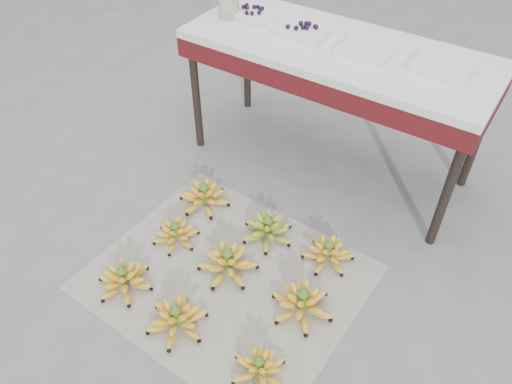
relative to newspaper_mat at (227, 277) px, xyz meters
The scene contains 17 objects.
ground 0.03m from the newspaper_mat, 156.53° to the left, with size 60.00×60.00×0.00m, color slate.
newspaper_mat is the anchor object (origin of this frame).
bunch_front_left 0.49m from the newspaper_mat, 139.77° to the right, with size 0.29×0.29×0.16m.
bunch_front_center 0.35m from the newspaper_mat, 93.69° to the right, with size 0.36×0.36×0.17m.
bunch_front_right 0.53m from the newspaper_mat, 39.48° to the right, with size 0.25×0.25×0.14m.
bunch_mid_left 0.37m from the newspaper_mat, behind, with size 0.28×0.28×0.15m.
bunch_mid_center 0.08m from the newspaper_mat, 115.11° to the left, with size 0.32×0.32×0.18m.
bunch_mid_right 0.41m from the newspaper_mat, ahead, with size 0.37×0.37×0.18m.
bunch_back_left 0.54m from the newspaper_mat, 139.25° to the left, with size 0.36×0.36×0.17m.
bunch_back_center 0.34m from the newspaper_mat, 85.83° to the left, with size 0.30×0.30×0.17m.
bunch_back_right 0.52m from the newspaper_mat, 45.57° to the left, with size 0.32×0.32×0.16m.
vendor_table 1.27m from the newspaper_mat, 90.70° to the left, with size 1.64×0.66×0.79m.
tray_far_left 1.46m from the newspaper_mat, 117.62° to the left, with size 0.28×0.23×0.06m.
tray_left 1.34m from the newspaper_mat, 102.22° to the left, with size 0.27×0.19×0.07m.
tray_right 1.31m from the newspaper_mat, 82.01° to the left, with size 0.25×0.18×0.04m.
tray_far_right 1.43m from the newspaper_mat, 63.93° to the left, with size 0.26×0.19×0.04m.
glass_jar 1.51m from the newspaper_mat, 123.84° to the left, with size 0.12×0.12×0.15m, color beige.
Camera 1 is at (0.99, -1.20, 1.98)m, focal length 35.00 mm.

